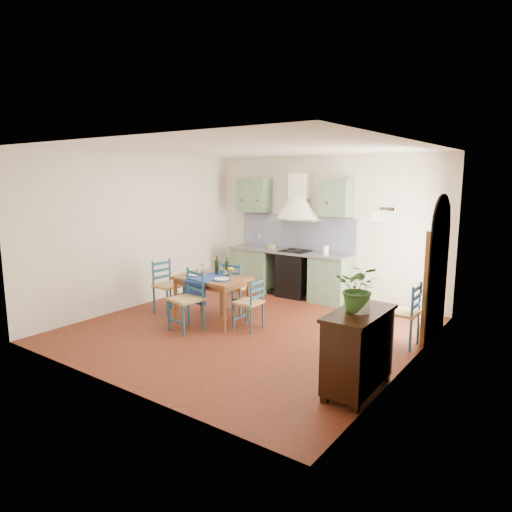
# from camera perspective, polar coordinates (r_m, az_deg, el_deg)

# --- Properties ---
(floor) EXTENTS (5.00, 5.00, 0.00)m
(floor) POSITION_cam_1_polar(r_m,az_deg,el_deg) (7.34, -0.98, -9.10)
(floor) COLOR #45170E
(floor) RESTS_ON ground
(back_wall) EXTENTS (5.00, 0.96, 2.80)m
(back_wall) POSITION_cam_1_polar(r_m,az_deg,el_deg) (9.21, 5.15, 1.50)
(back_wall) COLOR beige
(back_wall) RESTS_ON ground
(right_wall) EXTENTS (0.26, 5.00, 2.80)m
(right_wall) POSITION_cam_1_polar(r_m,az_deg,el_deg) (6.17, 19.58, -0.51)
(right_wall) COLOR beige
(right_wall) RESTS_ON ground
(left_wall) EXTENTS (0.04, 5.00, 2.80)m
(left_wall) POSITION_cam_1_polar(r_m,az_deg,el_deg) (8.72, -14.34, 3.08)
(left_wall) COLOR beige
(left_wall) RESTS_ON ground
(ceiling) EXTENTS (5.00, 5.00, 0.01)m
(ceiling) POSITION_cam_1_polar(r_m,az_deg,el_deg) (6.95, -1.05, 13.32)
(ceiling) COLOR white
(ceiling) RESTS_ON back_wall
(dining_table) EXTENTS (1.18, 0.89, 1.07)m
(dining_table) POSITION_cam_1_polar(r_m,az_deg,el_deg) (7.62, -5.58, -3.23)
(dining_table) COLOR brown
(dining_table) RESTS_ON ground
(chair_near) EXTENTS (0.51, 0.51, 0.96)m
(chair_near) POSITION_cam_1_polar(r_m,az_deg,el_deg) (7.24, -8.55, -5.39)
(chair_near) COLOR navy
(chair_near) RESTS_ON ground
(chair_far) EXTENTS (0.50, 0.50, 0.95)m
(chair_far) POSITION_cam_1_polar(r_m,az_deg,el_deg) (7.99, -2.63, -3.86)
(chair_far) COLOR navy
(chair_far) RESTS_ON ground
(chair_left) EXTENTS (0.47, 0.47, 0.93)m
(chair_left) POSITION_cam_1_polar(r_m,az_deg,el_deg) (8.25, -11.01, -3.67)
(chair_left) COLOR navy
(chair_left) RESTS_ON ground
(chair_right) EXTENTS (0.39, 0.39, 0.83)m
(chair_right) POSITION_cam_1_polar(r_m,az_deg,el_deg) (7.21, -0.77, -5.90)
(chair_right) COLOR navy
(chair_right) RESTS_ON ground
(chair_spare) EXTENTS (0.43, 0.43, 0.92)m
(chair_spare) POSITION_cam_1_polar(r_m,az_deg,el_deg) (6.86, 18.10, -6.83)
(chair_spare) COLOR navy
(chair_spare) RESTS_ON ground
(sideboard) EXTENTS (0.50, 1.05, 0.94)m
(sideboard) POSITION_cam_1_polar(r_m,az_deg,el_deg) (5.29, 12.61, -11.18)
(sideboard) COLOR black
(sideboard) RESTS_ON ground
(potted_plant) EXTENTS (0.55, 0.50, 0.53)m
(potted_plant) POSITION_cam_1_polar(r_m,az_deg,el_deg) (5.07, 12.78, -3.94)
(potted_plant) COLOR #305B25
(potted_plant) RESTS_ON sideboard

